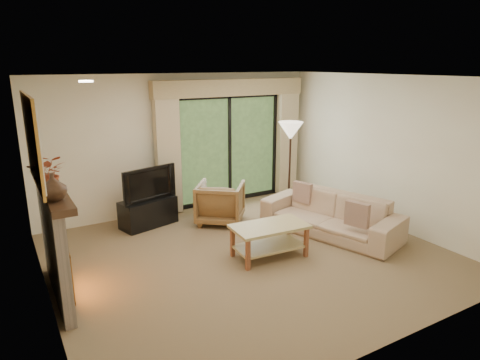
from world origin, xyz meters
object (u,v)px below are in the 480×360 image
media_console (148,212)px  coffee_table (269,241)px  sofa (330,215)px  armchair (220,203)px

media_console → coffee_table: coffee_table is taller
sofa → coffee_table: 1.40m
media_console → sofa: bearing=-51.7°
media_console → sofa: 3.15m
sofa → armchair: bearing=-154.3°
sofa → coffee_table: sofa is taller
sofa → coffee_table: bearing=-98.9°
coffee_table → media_console: bearing=122.2°
sofa → coffee_table: (-1.38, -0.22, -0.09)m
armchair → media_console: bearing=16.0°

